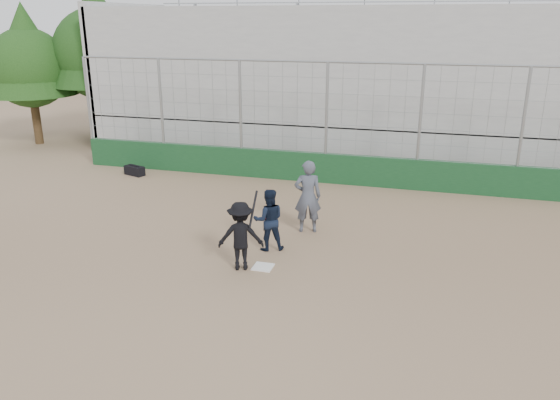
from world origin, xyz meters
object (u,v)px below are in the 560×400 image
(batter_at_plate, at_px, (241,236))
(umpire, at_px, (308,200))
(equipment_bag, at_px, (135,171))
(catcher_crouched, at_px, (269,230))

(batter_at_plate, relative_size, umpire, 1.01)
(umpire, xyz_separation_m, equipment_bag, (-7.17, 3.60, -0.70))
(batter_at_plate, xyz_separation_m, umpire, (0.91, 2.59, 0.08))
(batter_at_plate, height_order, catcher_crouched, batter_at_plate)
(batter_at_plate, xyz_separation_m, catcher_crouched, (0.29, 1.14, -0.26))
(batter_at_plate, bearing_deg, umpire, 70.73)
(umpire, bearing_deg, batter_at_plate, 54.23)
(batter_at_plate, distance_m, umpire, 2.75)
(catcher_crouched, xyz_separation_m, umpire, (0.61, 1.45, 0.34))
(catcher_crouched, height_order, umpire, umpire)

